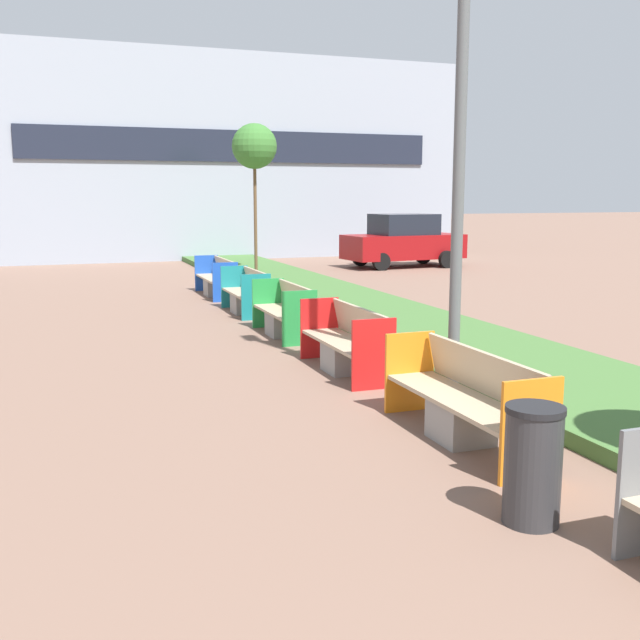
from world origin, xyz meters
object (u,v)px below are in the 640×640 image
Objects in this scene: bench_green_frame at (285,316)px; litter_bin at (533,465)px; bench_red_frame at (347,347)px; sapling_tree_far at (254,147)px; bench_blue_frame at (217,281)px; parked_car_distant at (403,241)px; street_lamp_post at (463,34)px; bench_teal_frame at (246,296)px; bench_orange_frame at (465,406)px.

litter_bin is at bearing -93.71° from bench_green_frame.
sapling_tree_far reaches higher than bench_red_frame.
litter_bin is 18.75m from sapling_tree_far.
parked_car_distant is (7.82, 5.33, 0.54)m from bench_blue_frame.
street_lamp_post reaches higher than bench_blue_frame.
parked_car_distant is at bearing 60.95° from bench_red_frame.
bench_red_frame is at bearing -124.04° from parked_car_distant.
bench_green_frame is 5.77m from bench_blue_frame.
bench_teal_frame is at bearing 90.02° from bench_green_frame.
litter_bin is at bearing -95.86° from bench_red_frame.
bench_green_frame is 0.25× the size of street_lamp_post.
litter_bin is at bearing -109.62° from street_lamp_post.
bench_orange_frame is at bearing 74.32° from litter_bin.
bench_orange_frame is 19.03m from parked_car_distant.
bench_red_frame and bench_teal_frame have the same top height.
bench_teal_frame and bench_blue_frame have the same top height.
bench_red_frame is at bearing 90.06° from bench_orange_frame.
bench_green_frame and bench_teal_frame have the same top height.
litter_bin is (-0.53, -5.15, 0.10)m from bench_red_frame.
bench_red_frame is at bearing -99.46° from sapling_tree_far.
sapling_tree_far is (1.57, 15.01, -0.35)m from street_lamp_post.
bench_orange_frame is 1.97m from litter_bin.
street_lamp_post reaches higher than bench_teal_frame.
bench_green_frame is 8.16m from litter_bin.
bench_orange_frame and bench_teal_frame have the same top height.
bench_red_frame is 1.08× the size of bench_green_frame.
bench_teal_frame is 11.44m from parked_car_distant.
sapling_tree_far is (2.18, 7.30, 3.60)m from bench_teal_frame.
bench_orange_frame is at bearing -89.96° from bench_teal_frame.
bench_red_frame is 1.11× the size of bench_teal_frame.
litter_bin is at bearing -92.19° from bench_blue_frame.
sapling_tree_far is 6.50m from parked_car_distant.
street_lamp_post is at bearing -72.58° from bench_red_frame.
bench_orange_frame is 0.56× the size of parked_car_distant.
bench_red_frame is 8.75m from bench_blue_frame.
bench_green_frame is at bearing -90.04° from bench_blue_frame.
parked_car_distant is (7.83, 11.10, 0.55)m from bench_green_frame.
bench_red_frame is 2.27× the size of litter_bin.
sapling_tree_far is (2.18, 4.31, 3.59)m from bench_blue_frame.
bench_orange_frame reaches higher than litter_bin.
sapling_tree_far reaches higher than litter_bin.
bench_blue_frame is 11.42m from street_lamp_post.
bench_green_frame is 0.86× the size of bench_blue_frame.
sapling_tree_far is at bearing 73.37° from bench_teal_frame.
bench_orange_frame is 2.57× the size of litter_bin.
bench_blue_frame is (0.00, 2.99, 0.01)m from bench_teal_frame.
bench_teal_frame is (-0.00, 5.77, -0.01)m from bench_red_frame.
bench_orange_frame and bench_blue_frame have the same top height.
bench_teal_frame is (-0.01, 9.02, -0.01)m from bench_orange_frame.
bench_blue_frame is at bearing 89.96° from bench_green_frame.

